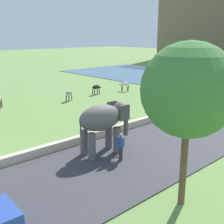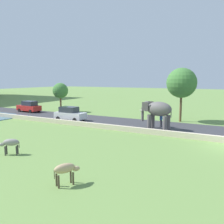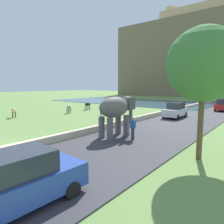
{
  "view_description": "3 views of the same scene",
  "coord_description": "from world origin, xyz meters",
  "px_view_note": "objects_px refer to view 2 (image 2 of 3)",
  "views": [
    {
      "loc": [
        15.65,
        -3.28,
        6.87
      ],
      "look_at": [
        2.22,
        8.89,
        1.98
      ],
      "focal_mm": 46.53,
      "sensor_mm": 36.0,
      "label": 1
    },
    {
      "loc": [
        -20.77,
        -0.8,
        5.37
      ],
      "look_at": [
        0.53,
        10.87,
        2.0
      ],
      "focal_mm": 38.94,
      "sensor_mm": 36.0,
      "label": 2
    },
    {
      "loc": [
        12.51,
        -4.77,
        3.8
      ],
      "look_at": [
        2.03,
        8.39,
        1.62
      ],
      "focal_mm": 32.99,
      "sensor_mm": 36.0,
      "label": 3
    }
  ],
  "objects_px": {
    "elephant": "(157,111)",
    "cow_grey": "(10,143)",
    "person_beside_elephant": "(161,120)",
    "car_red": "(29,107)",
    "cow_tan": "(66,169)",
    "car_white": "(70,114)"
  },
  "relations": [
    {
      "from": "car_white",
      "to": "cow_tan",
      "type": "xyz_separation_m",
      "value": [
        -15.07,
        -11.69,
        -0.06
      ]
    },
    {
      "from": "elephant",
      "to": "car_white",
      "type": "height_order",
      "value": "elephant"
    },
    {
      "from": "elephant",
      "to": "car_red",
      "type": "relative_size",
      "value": 0.87
    },
    {
      "from": "car_red",
      "to": "car_white",
      "type": "height_order",
      "value": "same"
    },
    {
      "from": "elephant",
      "to": "car_red",
      "type": "distance_m",
      "value": 22.39
    },
    {
      "from": "cow_tan",
      "to": "person_beside_elephant",
      "type": "bearing_deg",
      "value": 0.81
    },
    {
      "from": "car_red",
      "to": "car_white",
      "type": "xyz_separation_m",
      "value": [
        -3.15,
        -10.71,
        0.0
      ]
    },
    {
      "from": "elephant",
      "to": "cow_grey",
      "type": "bearing_deg",
      "value": 154.03
    },
    {
      "from": "cow_tan",
      "to": "elephant",
      "type": "bearing_deg",
      "value": 1.0
    },
    {
      "from": "elephant",
      "to": "person_beside_elephant",
      "type": "height_order",
      "value": "elephant"
    },
    {
      "from": "car_white",
      "to": "cow_grey",
      "type": "distance_m",
      "value": 13.99
    },
    {
      "from": "elephant",
      "to": "car_white",
      "type": "relative_size",
      "value": 0.88
    },
    {
      "from": "car_red",
      "to": "cow_tan",
      "type": "relative_size",
      "value": 2.96
    },
    {
      "from": "cow_tan",
      "to": "car_red",
      "type": "bearing_deg",
      "value": 50.88
    },
    {
      "from": "elephant",
      "to": "car_red",
      "type": "height_order",
      "value": "elephant"
    },
    {
      "from": "person_beside_elephant",
      "to": "car_white",
      "type": "relative_size",
      "value": 0.41
    },
    {
      "from": "person_beside_elephant",
      "to": "car_red",
      "type": "height_order",
      "value": "car_red"
    },
    {
      "from": "person_beside_elephant",
      "to": "cow_tan",
      "type": "relative_size",
      "value": 1.18
    },
    {
      "from": "car_red",
      "to": "cow_grey",
      "type": "xyz_separation_m",
      "value": [
        -16.19,
        -15.78,
        -0.06
      ]
    },
    {
      "from": "elephant",
      "to": "car_white",
      "type": "xyz_separation_m",
      "value": [
        -0.02,
        11.43,
        -1.14
      ]
    },
    {
      "from": "cow_tan",
      "to": "cow_grey",
      "type": "bearing_deg",
      "value": 72.99
    },
    {
      "from": "car_white",
      "to": "cow_grey",
      "type": "relative_size",
      "value": 3.01
    }
  ]
}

